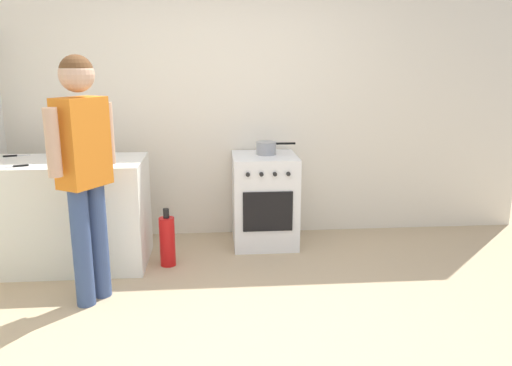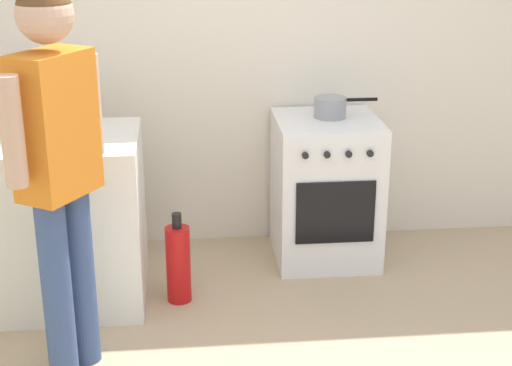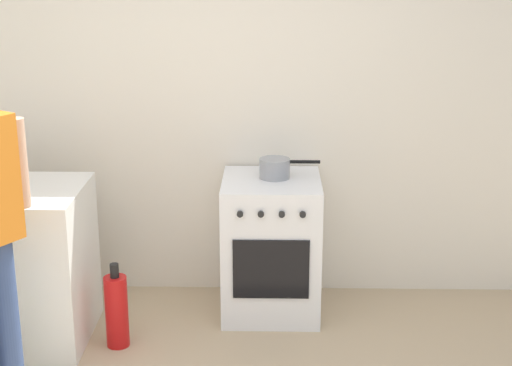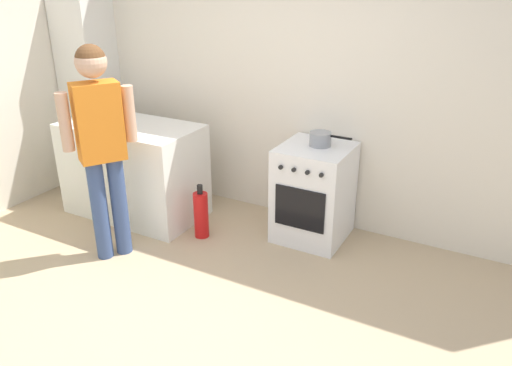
# 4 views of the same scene
# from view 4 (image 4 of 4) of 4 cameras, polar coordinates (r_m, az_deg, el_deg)

# --- Properties ---
(ground_plane) EXTENTS (8.00, 8.00, 0.00)m
(ground_plane) POSITION_cam_4_polar(r_m,az_deg,el_deg) (3.57, -9.29, -15.59)
(ground_plane) COLOR tan
(back_wall) EXTENTS (6.00, 0.10, 2.60)m
(back_wall) POSITION_cam_4_polar(r_m,az_deg,el_deg) (4.56, 4.80, 11.55)
(back_wall) COLOR silver
(back_wall) RESTS_ON ground
(counter_unit) EXTENTS (1.30, 0.70, 0.90)m
(counter_unit) POSITION_cam_4_polar(r_m,az_deg,el_deg) (4.92, -13.77, 1.48)
(counter_unit) COLOR silver
(counter_unit) RESTS_ON ground
(oven_left) EXTENTS (0.59, 0.62, 0.85)m
(oven_left) POSITION_cam_4_polar(r_m,az_deg,el_deg) (4.38, 6.62, -1.11)
(oven_left) COLOR white
(oven_left) RESTS_ON ground
(pot) EXTENTS (0.36, 0.18, 0.12)m
(pot) POSITION_cam_4_polar(r_m,az_deg,el_deg) (4.23, 7.39, 5.01)
(pot) COLOR gray
(pot) RESTS_ON oven_left
(knife_utility) EXTENTS (0.24, 0.12, 0.01)m
(knife_utility) POSITION_cam_4_polar(r_m,az_deg,el_deg) (4.82, -18.85, 6.18)
(knife_utility) COLOR silver
(knife_utility) RESTS_ON counter_unit
(knife_paring) EXTENTS (0.21, 0.08, 0.01)m
(knife_paring) POSITION_cam_4_polar(r_m,az_deg,el_deg) (5.24, -16.45, 7.81)
(knife_paring) COLOR silver
(knife_paring) RESTS_ON counter_unit
(person) EXTENTS (0.35, 0.50, 1.73)m
(person) POSITION_cam_4_polar(r_m,az_deg,el_deg) (4.02, -17.37, 5.26)
(person) COLOR #384C7A
(person) RESTS_ON ground
(fire_extinguisher) EXTENTS (0.13, 0.13, 0.50)m
(fire_extinguisher) POSITION_cam_4_polar(r_m,az_deg,el_deg) (4.46, -6.30, -3.58)
(fire_extinguisher) COLOR red
(fire_extinguisher) RESTS_ON ground
(larder_cabinet) EXTENTS (0.48, 0.44, 2.00)m
(larder_cabinet) POSITION_cam_4_polar(r_m,az_deg,el_deg) (5.73, -18.34, 9.83)
(larder_cabinet) COLOR silver
(larder_cabinet) RESTS_ON ground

